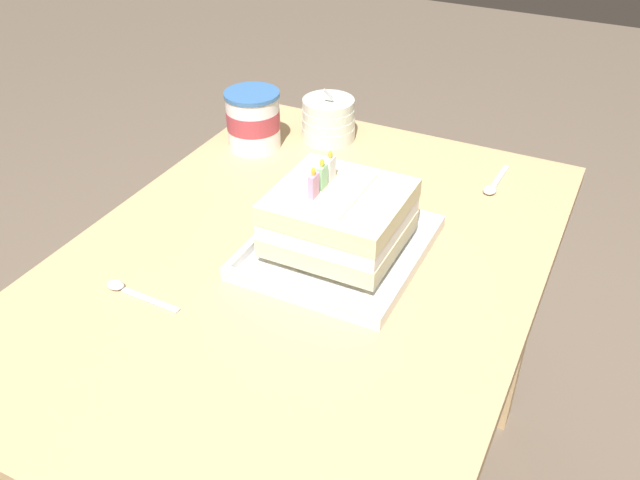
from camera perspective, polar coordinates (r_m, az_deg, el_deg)
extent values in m
cube|color=tan|center=(1.13, -1.57, -2.19)|extent=(1.04, 0.75, 0.04)
cube|color=tan|center=(1.64, 16.29, -6.35)|extent=(0.06, 0.06, 0.69)
cube|color=tan|center=(1.79, -3.52, -0.64)|extent=(0.06, 0.06, 0.69)
cube|color=silver|center=(1.13, 1.57, -0.88)|extent=(0.30, 0.27, 0.01)
cube|color=silver|center=(1.08, 7.77, -2.13)|extent=(0.30, 0.01, 0.02)
cube|color=silver|center=(1.17, -4.15, 1.24)|extent=(0.30, 0.01, 0.02)
cube|color=silver|center=(1.02, -1.84, -4.61)|extent=(0.01, 0.25, 0.02)
cube|color=silver|center=(1.23, 4.41, 3.11)|extent=(0.01, 0.25, 0.02)
cube|color=beige|center=(1.11, 1.60, 0.64)|extent=(0.20, 0.20, 0.03)
cube|color=white|center=(1.09, 1.63, 1.94)|extent=(0.19, 0.20, 0.03)
cube|color=beige|center=(1.07, 1.66, 3.28)|extent=(0.20, 0.20, 0.03)
cube|color=beige|center=(1.06, 2.42, 3.90)|extent=(0.15, 0.04, 0.00)
cube|color=#E099C6|center=(1.04, -0.55, 4.56)|extent=(0.02, 0.01, 0.04)
ellipsoid|color=yellow|center=(1.03, -0.56, 5.78)|extent=(0.01, 0.01, 0.01)
cube|color=#99DB9E|center=(1.07, 0.17, 5.30)|extent=(0.02, 0.01, 0.04)
ellipsoid|color=yellow|center=(1.05, 0.18, 6.50)|extent=(0.01, 0.01, 0.01)
cube|color=white|center=(1.09, 0.87, 6.00)|extent=(0.02, 0.01, 0.04)
ellipsoid|color=yellow|center=(1.08, 0.88, 7.18)|extent=(0.01, 0.01, 0.01)
cylinder|color=silver|center=(1.48, 0.70, 9.08)|extent=(0.12, 0.12, 0.03)
cylinder|color=silver|center=(1.47, 0.70, 9.77)|extent=(0.11, 0.11, 0.03)
cylinder|color=silver|center=(1.47, 0.71, 10.47)|extent=(0.11, 0.11, 0.03)
cylinder|color=silver|center=(1.46, 0.71, 11.17)|extent=(0.11, 0.11, 0.03)
cylinder|color=silver|center=(1.43, 1.02, 11.81)|extent=(0.04, 0.03, 0.05)
cylinder|color=white|center=(1.44, -5.62, 9.89)|extent=(0.11, 0.11, 0.11)
cylinder|color=#B23D47|center=(1.44, -5.63, 10.09)|extent=(0.11, 0.11, 0.04)
cylinder|color=#396BAB|center=(1.41, -5.76, 12.12)|extent=(0.11, 0.11, 0.01)
ellipsoid|color=silver|center=(1.10, -16.82, -3.64)|extent=(0.02, 0.03, 0.01)
cube|color=silver|center=(1.06, -14.09, -4.92)|extent=(0.01, 0.11, 0.00)
ellipsoid|color=silver|center=(1.33, 14.09, 4.10)|extent=(0.03, 0.03, 0.01)
cube|color=silver|center=(1.38, 14.86, 5.15)|extent=(0.10, 0.01, 0.00)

